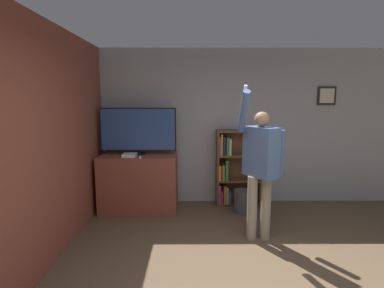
% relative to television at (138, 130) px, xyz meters
% --- Properties ---
extents(wall_back, '(6.31, 0.09, 2.70)m').
position_rel_television_xyz_m(wall_back, '(1.47, 0.39, 0.02)').
color(wall_back, '#9EA3A8').
rests_on(wall_back, ground_plane).
extents(wall_side_brick, '(0.06, 4.63, 2.70)m').
position_rel_television_xyz_m(wall_side_brick, '(-0.73, -1.15, 0.02)').
color(wall_side_brick, brown).
rests_on(wall_side_brick, ground_plane).
extents(tv_ledge, '(1.24, 0.68, 0.93)m').
position_rel_television_xyz_m(tv_ledge, '(0.00, -0.03, -0.87)').
color(tv_ledge, brown).
rests_on(tv_ledge, ground_plane).
extents(television, '(1.24, 0.22, 0.77)m').
position_rel_television_xyz_m(television, '(0.00, 0.00, 0.00)').
color(television, black).
rests_on(television, tv_ledge).
extents(game_console, '(0.21, 0.22, 0.05)m').
position_rel_television_xyz_m(game_console, '(-0.11, -0.19, -0.37)').
color(game_console, white).
rests_on(game_console, tv_ledge).
extents(remote_loose, '(0.06, 0.14, 0.02)m').
position_rel_television_xyz_m(remote_loose, '(0.07, -0.28, -0.39)').
color(remote_loose, white).
rests_on(remote_loose, tv_ledge).
extents(bookshelf, '(0.77, 0.28, 1.32)m').
position_rel_television_xyz_m(bookshelf, '(1.61, 0.21, -0.69)').
color(bookshelf, brown).
rests_on(bookshelf, ground_plane).
extents(person, '(0.59, 0.57, 2.01)m').
position_rel_television_xyz_m(person, '(1.75, -1.13, -0.31)').
color(person, gray).
rests_on(person, ground_plane).
extents(waste_bin, '(0.33, 0.33, 0.37)m').
position_rel_television_xyz_m(waste_bin, '(1.73, -0.18, -1.15)').
color(waste_bin, '#4C4C51').
rests_on(waste_bin, ground_plane).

